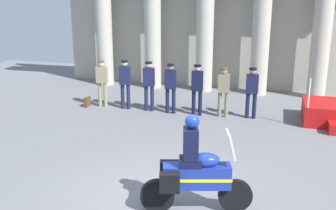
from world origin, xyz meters
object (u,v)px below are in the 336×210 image
officer_in_row_0 (102,80)px  officer_in_row_2 (149,82)px  officer_in_row_5 (224,88)px  briefcase_on_ground (87,102)px  officer_in_row_1 (125,80)px  officer_in_row_4 (197,86)px  officer_in_row_3 (171,84)px  officer_in_row_6 (252,89)px  motorcycle_with_rider (193,172)px

officer_in_row_0 → officer_in_row_2: officer_in_row_2 is taller
officer_in_row_5 → briefcase_on_ground: bearing=-6.3°
officer_in_row_1 → officer_in_row_4: (2.59, -0.07, -0.01)m
briefcase_on_ground → officer_in_row_3: bearing=1.2°
officer_in_row_5 → officer_in_row_6: officer_in_row_6 is taller
officer_in_row_3 → briefcase_on_ground: (-3.11, -0.06, -0.82)m
officer_in_row_2 → motorcycle_with_rider: size_ratio=0.85×
officer_in_row_3 → officer_in_row_5: 1.79m
officer_in_row_2 → briefcase_on_ground: size_ratio=4.80×
officer_in_row_5 → motorcycle_with_rider: size_ratio=0.81×
officer_in_row_3 → officer_in_row_6: officer_in_row_3 is taller
officer_in_row_5 → motorcycle_with_rider: (0.30, -6.07, -0.18)m
officer_in_row_6 → motorcycle_with_rider: 6.20m
officer_in_row_0 → officer_in_row_2: 1.79m
officer_in_row_0 → briefcase_on_ground: size_ratio=4.67×
officer_in_row_0 → motorcycle_with_rider: bearing=119.5°
officer_in_row_2 → officer_in_row_3: 0.79m
officer_in_row_0 → officer_in_row_6: 5.26m
officer_in_row_4 → briefcase_on_ground: size_ratio=4.76×
officer_in_row_5 → officer_in_row_6: size_ratio=0.99×
officer_in_row_2 → officer_in_row_3: bearing=167.2°
officer_in_row_0 → motorcycle_with_rider: motorcycle_with_rider is taller
officer_in_row_1 → motorcycle_with_rider: bearing=114.0°
officer_in_row_4 → officer_in_row_5: officer_in_row_4 is taller
officer_in_row_3 → briefcase_on_ground: size_ratio=4.72×
officer_in_row_4 → officer_in_row_6: size_ratio=1.02×
briefcase_on_ground → officer_in_row_1: bearing=6.1°
officer_in_row_0 → officer_in_row_4: (3.49, -0.10, 0.02)m
officer_in_row_6 → motorcycle_with_rider: bearing=76.7°
officer_in_row_1 → officer_in_row_2: size_ratio=1.00×
officer_in_row_6 → officer_in_row_4: bearing=-3.4°
officer_in_row_2 → officer_in_row_3: (0.79, -0.07, -0.02)m
officer_in_row_0 → officer_in_row_5: bearing=171.5°
officer_in_row_4 → officer_in_row_6: 1.78m
officer_in_row_0 → officer_in_row_4: 3.49m
officer_in_row_4 → briefcase_on_ground: officer_in_row_4 is taller
officer_in_row_6 → motorcycle_with_rider: size_ratio=0.82×
officer_in_row_1 → officer_in_row_6: (4.37, 0.06, -0.03)m
officer_in_row_6 → officer_in_row_3: bearing=-4.5°
officer_in_row_2 → officer_in_row_4: (1.70, -0.06, -0.01)m
officer_in_row_0 → officer_in_row_4: officer_in_row_4 is taller
officer_in_row_2 → officer_in_row_5: 2.58m
officer_in_row_2 → briefcase_on_ground: bearing=-4.3°
officer_in_row_3 → officer_in_row_4: officer_in_row_4 is taller
officer_in_row_0 → officer_in_row_6: officer_in_row_0 is taller
officer_in_row_1 → officer_in_row_4: bearing=170.7°
officer_in_row_1 → briefcase_on_ground: (-1.43, -0.15, -0.84)m
officer_in_row_2 → briefcase_on_ground: officer_in_row_2 is taller
officer_in_row_3 → officer_in_row_5: size_ratio=1.03×
officer_in_row_0 → officer_in_row_2: size_ratio=0.97×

